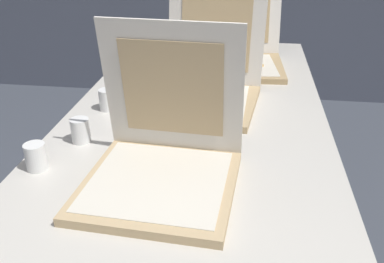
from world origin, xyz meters
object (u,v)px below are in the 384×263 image
at_px(pizza_box_front, 162,162).
at_px(pizza_box_back, 241,54).
at_px(cup_white_mid, 107,100).
at_px(cup_white_near_left, 36,157).
at_px(cup_white_far, 143,77).
at_px(pizza_box_middle, 206,86).
at_px(table, 192,140).
at_px(cup_white_near_center, 80,131).

height_order(pizza_box_front, pizza_box_back, pizza_box_front).
bearing_deg(cup_white_mid, cup_white_near_left, -99.11).
xyz_separation_m(cup_white_far, cup_white_mid, (-0.06, -0.24, 0.00)).
bearing_deg(pizza_box_middle, cup_white_far, 161.82).
bearing_deg(cup_white_near_left, table, 39.74).
bearing_deg(pizza_box_front, cup_white_near_left, -178.83).
xyz_separation_m(cup_white_far, cup_white_near_center, (-0.07, -0.47, 0.00)).
bearing_deg(cup_white_near_left, cup_white_near_center, 69.85).
bearing_deg(pizza_box_middle, cup_white_mid, -152.91).
bearing_deg(cup_white_near_center, cup_white_far, 81.72).
bearing_deg(pizza_box_back, cup_white_mid, -131.60).
height_order(pizza_box_back, cup_white_near_left, pizza_box_back).
relative_size(cup_white_far, cup_white_mid, 1.00).
bearing_deg(cup_white_near_center, table, 25.11).
height_order(table, pizza_box_back, pizza_box_back).
height_order(table, pizza_box_middle, pizza_box_middle).
distance_m(pizza_box_back, cup_white_near_center, 0.88).
relative_size(pizza_box_middle, cup_white_mid, 6.29).
height_order(cup_white_near_left, cup_white_near_center, same).
distance_m(pizza_box_front, cup_white_near_center, 0.32).
relative_size(pizza_box_front, cup_white_far, 5.37).
bearing_deg(pizza_box_back, cup_white_far, -143.53).
distance_m(pizza_box_front, cup_white_mid, 0.49).
xyz_separation_m(pizza_box_middle, pizza_box_back, (0.11, 0.42, -0.00)).
bearing_deg(cup_white_near_left, cup_white_far, 78.62).
bearing_deg(cup_white_near_center, pizza_box_middle, 47.38).
bearing_deg(cup_white_mid, pizza_box_back, 51.61).
height_order(pizza_box_back, cup_white_near_center, pizza_box_back).
bearing_deg(table, pizza_box_back, 78.59).
height_order(table, cup_white_near_left, cup_white_near_left).
bearing_deg(pizza_box_front, cup_white_near_center, 151.30).
bearing_deg(pizza_box_middle, cup_white_near_left, -120.12).
distance_m(pizza_box_front, pizza_box_middle, 0.53).
xyz_separation_m(pizza_box_front, pizza_box_back, (0.16, 0.94, -0.00)).
relative_size(cup_white_far, cup_white_near_center, 1.00).
distance_m(pizza_box_back, cup_white_mid, 0.69).
bearing_deg(cup_white_near_center, cup_white_near_left, -110.15).
height_order(cup_white_far, cup_white_mid, same).
distance_m(pizza_box_middle, cup_white_near_left, 0.64).
distance_m(table, pizza_box_middle, 0.23).
relative_size(pizza_box_back, cup_white_mid, 6.68).
relative_size(pizza_box_front, pizza_box_middle, 0.85).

